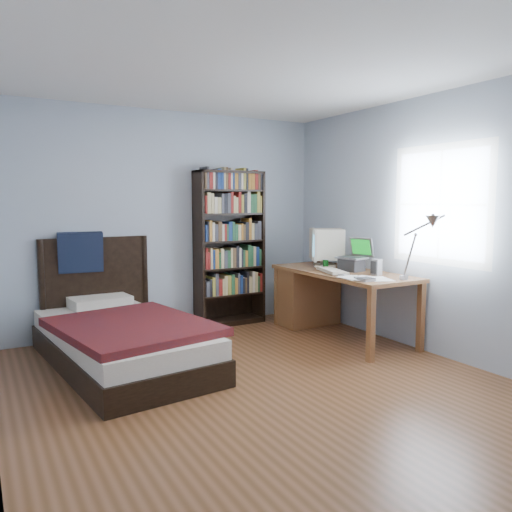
# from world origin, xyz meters

# --- Properties ---
(room) EXTENTS (4.20, 4.24, 2.50)m
(room) POSITION_xyz_m (0.03, -0.00, 1.25)
(room) COLOR brown
(room) RESTS_ON ground
(desk) EXTENTS (0.75, 1.72, 0.73)m
(desk) POSITION_xyz_m (1.50, 1.27, 0.42)
(desk) COLOR brown
(desk) RESTS_ON floor
(crt_monitor) EXTENTS (0.53, 0.49, 0.44)m
(crt_monitor) POSITION_xyz_m (1.59, 1.21, 0.98)
(crt_monitor) COLOR beige
(crt_monitor) RESTS_ON desk
(laptop) EXTENTS (0.34, 0.33, 0.36)m
(laptop) POSITION_xyz_m (1.61, 0.75, 0.83)
(laptop) COLOR #2D2D30
(laptop) RESTS_ON desk
(desk_lamp) EXTENTS (0.24, 0.54, 0.64)m
(desk_lamp) POSITION_xyz_m (1.51, -0.35, 1.25)
(desk_lamp) COLOR #99999E
(desk_lamp) RESTS_ON desk
(keyboard) EXTENTS (0.31, 0.50, 0.05)m
(keyboard) POSITION_xyz_m (1.34, 0.76, 0.75)
(keyboard) COLOR #BCB29D
(keyboard) RESTS_ON desk
(speaker) EXTENTS (0.10, 0.10, 0.16)m
(speaker) POSITION_xyz_m (1.61, 0.39, 0.81)
(speaker) COLOR gray
(speaker) RESTS_ON desk
(soda_can) EXTENTS (0.06, 0.06, 0.11)m
(soda_can) POSITION_xyz_m (1.41, 0.97, 0.79)
(soda_can) COLOR #073914
(soda_can) RESTS_ON desk
(mouse) EXTENTS (0.06, 0.10, 0.04)m
(mouse) POSITION_xyz_m (1.46, 1.08, 0.75)
(mouse) COLOR silver
(mouse) RESTS_ON desk
(phone_silver) EXTENTS (0.06, 0.10, 0.02)m
(phone_silver) POSITION_xyz_m (1.27, 0.51, 0.74)
(phone_silver) COLOR #AFAFB4
(phone_silver) RESTS_ON desk
(phone_grey) EXTENTS (0.09, 0.11, 0.02)m
(phone_grey) POSITION_xyz_m (1.26, 0.27, 0.74)
(phone_grey) COLOR gray
(phone_grey) RESTS_ON desk
(external_drive) EXTENTS (0.13, 0.13, 0.03)m
(external_drive) POSITION_xyz_m (1.26, 0.15, 0.74)
(external_drive) COLOR gray
(external_drive) RESTS_ON desk
(bookshelf) EXTENTS (0.83, 0.30, 1.84)m
(bookshelf) POSITION_xyz_m (0.71, 1.94, 0.92)
(bookshelf) COLOR black
(bookshelf) RESTS_ON floor
(bed) EXTENTS (1.36, 2.25, 1.16)m
(bed) POSITION_xyz_m (-0.84, 1.13, 0.25)
(bed) COLOR black
(bed) RESTS_ON floor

